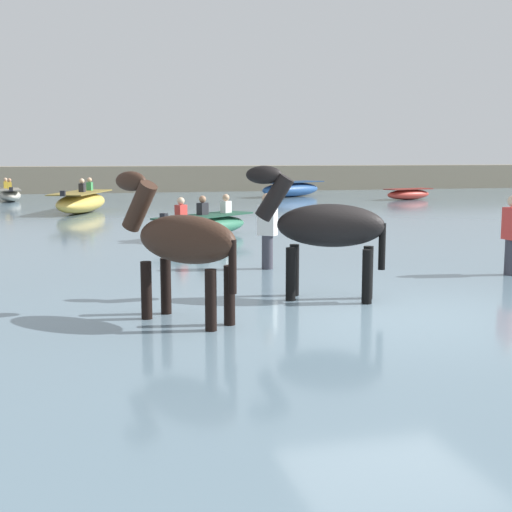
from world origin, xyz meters
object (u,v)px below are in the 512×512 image
boat_distant_west (291,189)px  boat_near_starboard (10,195)px  horse_lead_black (324,229)px  person_wading_close (511,240)px  horse_trailing_dark_bay (181,243)px  boat_far_inshore (408,194)px  person_wading_mid (267,236)px  boat_near_port (204,225)px  boat_mid_channel (81,202)px

boat_distant_west → boat_near_starboard: boat_near_starboard is taller
horse_lead_black → person_wading_close: horse_lead_black is taller
boat_distant_west → boat_near_starboard: 13.19m
boat_near_starboard → person_wading_close: person_wading_close is taller
boat_near_starboard → person_wading_close: bearing=-66.5°
person_wading_close → boat_near_starboard: bearing=113.5°
horse_trailing_dark_bay → boat_far_inshore: (13.77, 21.21, -0.71)m
horse_lead_black → person_wading_mid: 2.81m
boat_far_inshore → person_wading_mid: bearing=-123.5°
boat_near_starboard → boat_near_port: bearing=-69.7°
boat_near_starboard → boat_far_inshore: 18.11m
person_wading_close → boat_far_inshore: bearing=67.8°
horse_lead_black → boat_far_inshore: horse_lead_black is taller
boat_distant_west → person_wading_close: 23.10m
boat_distant_west → horse_lead_black: bearing=-106.4°
horse_lead_black → person_wading_close: (3.77, 1.12, -0.40)m
boat_near_port → horse_lead_black: bearing=-88.3°
horse_trailing_dark_bay → boat_near_port: (1.89, 8.77, -0.67)m
horse_trailing_dark_bay → person_wading_close: bearing=18.0°
horse_lead_black → person_wading_close: 3.96m
horse_trailing_dark_bay → boat_far_inshore: 25.30m
boat_far_inshore → boat_near_port: bearing=-133.7°
horse_trailing_dark_bay → person_wading_mid: bearing=59.8°
horse_trailing_dark_bay → boat_far_inshore: bearing=57.0°
boat_mid_channel → person_wading_mid: person_wading_mid is taller
boat_mid_channel → boat_distant_west: bearing=36.2°
horse_trailing_dark_bay → person_wading_close: 6.21m
horse_trailing_dark_bay → person_wading_close: (5.90, 1.91, -0.37)m
boat_near_starboard → boat_far_inshore: size_ratio=1.18×
person_wading_mid → horse_trailing_dark_bay: bearing=-120.2°
boat_distant_west → person_wading_close: person_wading_close is taller
horse_trailing_dark_bay → person_wading_close: size_ratio=1.28×
boat_near_port → boat_mid_channel: boat_mid_channel is taller
horse_lead_black → horse_trailing_dark_bay: size_ratio=1.03×
boat_near_port → person_wading_close: person_wading_close is taller
horse_trailing_dark_bay → boat_near_port: size_ratio=0.71×
boat_near_port → boat_far_inshore: size_ratio=1.14×
horse_trailing_dark_bay → boat_distant_west: size_ratio=0.52×
boat_near_starboard → boat_far_inshore: bearing=-11.1°
boat_distant_west → person_wading_close: size_ratio=2.47×
boat_distant_west → person_wading_mid: 22.37m
horse_trailing_dark_bay → person_wading_mid: horse_trailing_dark_bay is taller
horse_trailing_dark_bay → boat_near_starboard: horse_trailing_dark_bay is taller
boat_distant_west → boat_far_inshore: bearing=-37.9°
boat_near_port → boat_mid_channel: bearing=108.5°
horse_lead_black → boat_distant_west: size_ratio=0.53×
boat_far_inshore → person_wading_mid: 21.16m
boat_distant_west → boat_mid_channel: bearing=-143.8°
boat_near_starboard → boat_mid_channel: bearing=-67.7°
horse_lead_black → person_wading_mid: size_ratio=1.32×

